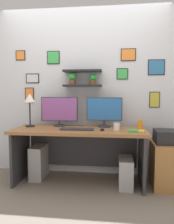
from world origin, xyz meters
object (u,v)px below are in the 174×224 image
desk (80,143)px  desk_lamp (30,101)px  scissors_tray (133,131)px  computer_tower_left (39,162)px  monitor_right (104,111)px  drawer_cabinet (169,165)px  computer_mouse (102,129)px  computer_tower_right (126,172)px  cell_phone (141,131)px  printer (170,137)px  coffee_mug (117,127)px  monitor_left (59,111)px  water_cup (140,124)px  keyboard (77,129)px

desk → desk_lamp: size_ratio=3.79×
scissors_tray → computer_tower_left: size_ratio=0.26×
desk → monitor_right: 0.56m
scissors_tray → drawer_cabinet: (0.49, 0.16, -0.47)m
computer_mouse → computer_tower_right: (0.31, 0.05, -0.57)m
desk → cell_phone: 0.85m
cell_phone → printer: 0.39m
desk_lamp → scissors_tray: 1.50m
monitor_right → coffee_mug: bearing=-54.6°
coffee_mug → monitor_left: bearing=163.4°
desk_lamp → computer_tower_left: bearing=2.1°
scissors_tray → drawer_cabinet: scissors_tray is taller
monitor_right → computer_mouse: bearing=-92.1°
coffee_mug → scissors_tray: (0.20, -0.12, -0.03)m
desk → coffee_mug: 0.57m
coffee_mug → computer_mouse: bearing=-160.5°
water_cup → printer: (0.36, -0.19, -0.14)m
coffee_mug → monitor_right: bearing=125.4°
scissors_tray → water_cup: bearing=69.6°
water_cup → computer_mouse: bearing=-149.7°
desk_lamp → computer_tower_right: size_ratio=1.19×
drawer_cabinet → computer_tower_left: 1.80m
scissors_tray → computer_tower_right: bearing=124.8°
water_cup → computer_tower_right: bearing=-129.4°
printer → computer_tower_left: printer is taller
desk → water_cup: 0.88m
desk → computer_tower_right: 0.73m
keyboard → coffee_mug: size_ratio=4.89×
keyboard → drawer_cabinet: keyboard is taller
keyboard → computer_mouse: 0.33m
drawer_cabinet → printer: (0.00, 0.00, 0.38)m
keyboard → printer: (1.20, 0.10, -0.09)m
drawer_cabinet → printer: bearing=90.0°
computer_mouse → computer_tower_right: bearing=9.7°
monitor_left → drawer_cabinet: bearing=-7.6°
cell_phone → desk_lamp: bearing=-175.9°
desk → drawer_cabinet: size_ratio=3.08×
keyboard → desk_lamp: desk_lamp is taller
coffee_mug → cell_phone: bearing=-9.4°
computer_mouse → printer: bearing=7.3°
desk → scissors_tray: 0.76m
coffee_mug → computer_tower_right: (0.12, -0.01, -0.60)m
desk_lamp → coffee_mug: size_ratio=5.27×
monitor_left → desk_lamp: (-0.40, -0.11, 0.14)m
cell_phone → computer_tower_right: cell_phone is taller
cell_phone → monitor_right: bearing=159.6°
monitor_left → monitor_right: (0.65, -0.00, 0.00)m
desk → monitor_left: monitor_left is taller
desk_lamp → scissors_tray: desk_lamp is taller
monitor_left → printer: (1.51, -0.20, -0.30)m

